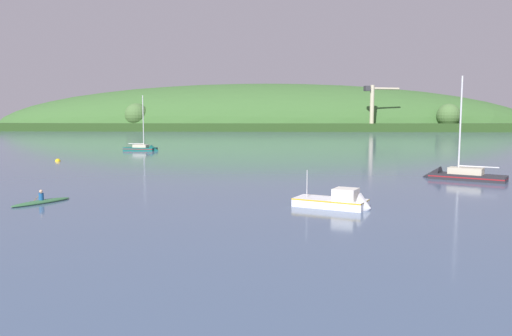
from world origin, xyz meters
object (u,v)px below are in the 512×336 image
(sailboat_midwater_white, at_px, (457,177))
(mooring_buoy_foreground, at_px, (58,161))
(fishing_boat_moored, at_px, (339,204))
(sailboat_near_mooring, at_px, (144,150))
(dockside_crane, at_px, (373,108))
(canoe_with_paddler, at_px, (41,202))

(sailboat_midwater_white, distance_m, mooring_buoy_foreground, 49.72)
(fishing_boat_moored, bearing_deg, mooring_buoy_foreground, 161.44)
(sailboat_near_mooring, bearing_deg, sailboat_midwater_white, -31.89)
(sailboat_midwater_white, distance_m, fishing_boat_moored, 19.81)
(dockside_crane, distance_m, mooring_buoy_foreground, 191.20)
(sailboat_midwater_white, height_order, fishing_boat_moored, sailboat_midwater_white)
(dockside_crane, relative_size, fishing_boat_moored, 4.36)
(sailboat_near_mooring, bearing_deg, fishing_boat_moored, -50.55)
(sailboat_midwater_white, height_order, canoe_with_paddler, sailboat_midwater_white)
(sailboat_near_mooring, xyz_separation_m, canoe_with_paddler, (15.50, -52.65, -0.04))
(canoe_with_paddler, distance_m, mooring_buoy_foreground, 34.60)
(canoe_with_paddler, bearing_deg, sailboat_near_mooring, -140.33)
(fishing_boat_moored, relative_size, mooring_buoy_foreground, 6.69)
(sailboat_near_mooring, xyz_separation_m, mooring_buoy_foreground, (-2.42, -23.05, -0.13))
(canoe_with_paddler, bearing_deg, dockside_crane, -166.31)
(dockside_crane, height_order, canoe_with_paddler, dockside_crane)
(fishing_boat_moored, xyz_separation_m, canoe_with_paddler, (-19.62, -1.81, -0.17))
(dockside_crane, bearing_deg, canoe_with_paddler, -120.31)
(canoe_with_paddler, relative_size, mooring_buoy_foreground, 5.36)
(dockside_crane, distance_m, canoe_with_paddler, 216.02)
(sailboat_near_mooring, distance_m, mooring_buoy_foreground, 23.18)
(sailboat_midwater_white, bearing_deg, canoe_with_paddler, 56.51)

